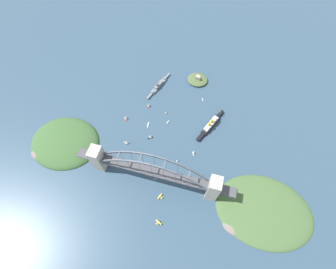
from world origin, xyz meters
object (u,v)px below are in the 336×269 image
(naval_cruiser, at_px, (158,86))
(small_boat_8, at_px, (126,117))
(small_boat_0, at_px, (149,105))
(ocean_liner, at_px, (211,125))
(small_boat_7, at_px, (166,112))
(harbor_arch_bridge, at_px, (154,172))
(small_boat_1, at_px, (127,142))
(small_boat_3, at_px, (194,152))
(small_boat_4, at_px, (177,161))
(small_boat_6, at_px, (168,122))
(seaplane_second_in_formation, at_px, (160,197))
(seaplane_taxiing_near_bridge, at_px, (158,223))
(small_boat_9, at_px, (203,100))
(small_boat_5, at_px, (150,136))
(small_boat_2, at_px, (148,125))
(fort_island_mid_harbor, at_px, (198,79))

(naval_cruiser, xyz_separation_m, small_boat_8, (-36.28, -88.60, 1.56))
(small_boat_0, xyz_separation_m, small_boat_8, (-31.94, -38.08, -0.11))
(ocean_liner, bearing_deg, small_boat_7, 175.47)
(harbor_arch_bridge, bearing_deg, small_boat_8, 131.12)
(small_boat_1, bearing_deg, small_boat_3, 5.84)
(small_boat_4, bearing_deg, small_boat_6, 116.53)
(naval_cruiser, bearing_deg, ocean_liner, -28.91)
(seaplane_second_in_formation, relative_size, small_boat_4, 1.33)
(ocean_liner, relative_size, small_boat_4, 9.94)
(small_boat_3, bearing_deg, seaplane_taxiing_near_bridge, -101.96)
(small_boat_0, xyz_separation_m, small_boat_9, (95.71, 41.56, -3.94))
(naval_cruiser, distance_m, small_boat_0, 50.74)
(small_boat_5, bearing_deg, small_boat_6, 60.83)
(small_boat_7, bearing_deg, ocean_liner, -4.53)
(small_boat_3, distance_m, small_boat_6, 75.96)
(seaplane_second_in_formation, distance_m, small_boat_9, 203.95)
(small_boat_8, xyz_separation_m, small_boat_9, (127.65, 79.64, -3.83))
(seaplane_second_in_formation, relative_size, small_boat_1, 0.94)
(small_boat_1, distance_m, small_boat_4, 92.88)
(small_boat_8, bearing_deg, small_boat_1, -67.87)
(seaplane_taxiing_near_bridge, bearing_deg, small_boat_6, 100.60)
(seaplane_taxiing_near_bridge, bearing_deg, small_boat_2, 112.55)
(naval_cruiser, xyz_separation_m, small_boat_0, (-4.35, -50.52, 1.67))
(small_boat_0, xyz_separation_m, small_boat_5, (23.14, -63.90, 0.07))
(fort_island_mid_harbor, height_order, small_boat_9, fort_island_mid_harbor)
(seaplane_second_in_formation, bearing_deg, small_boat_2, 115.63)
(fort_island_mid_harbor, bearing_deg, ocean_liner, -66.03)
(fort_island_mid_harbor, distance_m, small_boat_4, 182.69)
(ocean_liner, bearing_deg, fort_island_mid_harbor, 113.97)
(small_boat_0, relative_size, small_boat_4, 1.38)
(small_boat_5, xyz_separation_m, small_boat_9, (72.58, 105.46, -4.01))
(ocean_liner, height_order, small_boat_1, ocean_liner)
(small_boat_2, distance_m, small_boat_6, 36.36)
(small_boat_8, relative_size, small_boat_9, 1.41)
(ocean_liner, distance_m, small_boat_7, 84.44)
(ocean_liner, xyz_separation_m, small_boat_1, (-133.05, -72.08, -0.29))
(seaplane_taxiing_near_bridge, height_order, seaplane_second_in_formation, seaplane_taxiing_near_bridge)
(small_boat_7, bearing_deg, small_boat_3, -45.08)
(seaplane_second_in_formation, relative_size, small_boat_3, 1.18)
(seaplane_second_in_formation, height_order, small_boat_3, small_boat_3)
(ocean_liner, xyz_separation_m, small_boat_9, (-24.77, 55.18, -4.32))
(seaplane_taxiing_near_bridge, xyz_separation_m, small_boat_6, (-32.26, 172.42, -1.32))
(small_boat_6, distance_m, small_boat_9, 84.43)
(harbor_arch_bridge, relative_size, small_boat_6, 30.80)
(naval_cruiser, xyz_separation_m, seaplane_taxiing_near_bridge, (72.44, -248.52, -1.03))
(ocean_liner, xyz_separation_m, small_boat_4, (-40.84, -82.29, -4.53))
(seaplane_second_in_formation, height_order, small_boat_0, small_boat_0)
(fort_island_mid_harbor, bearing_deg, small_boat_4, -88.81)
(harbor_arch_bridge, xyz_separation_m, seaplane_taxiing_near_bridge, (24.18, -63.07, -28.03))
(fort_island_mid_harbor, bearing_deg, seaplane_second_in_formation, -91.59)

